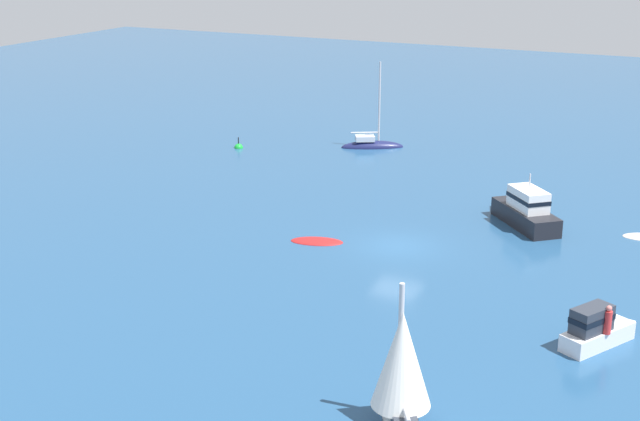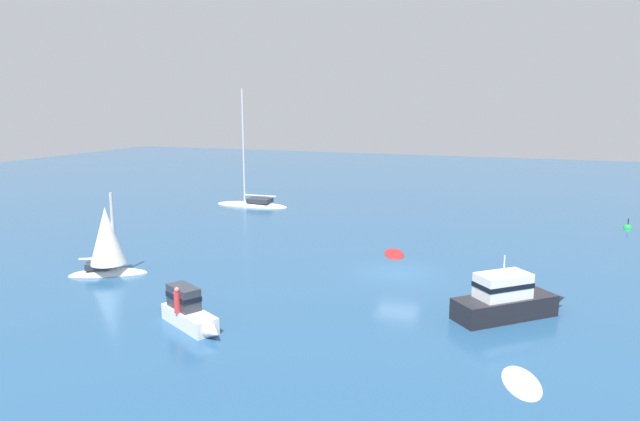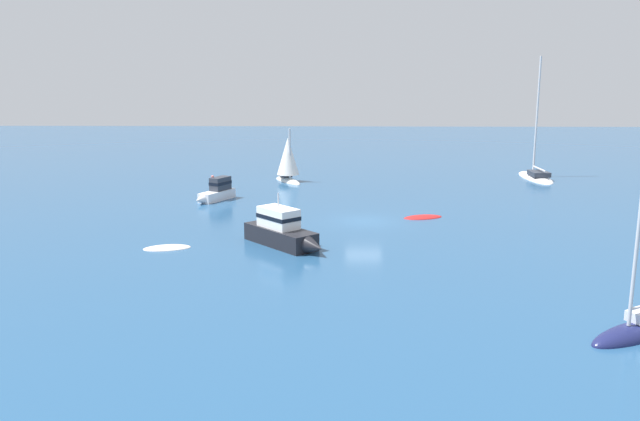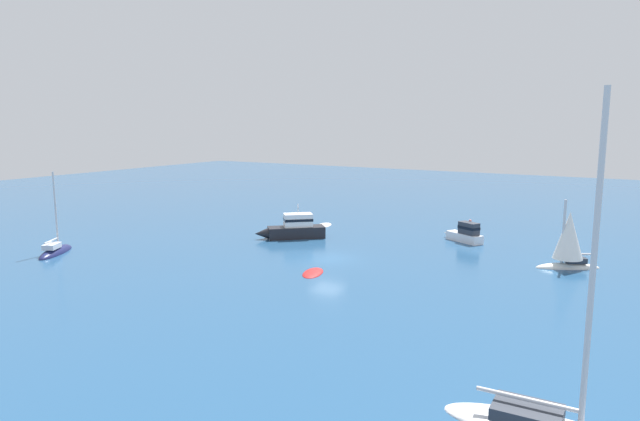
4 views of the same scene
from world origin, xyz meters
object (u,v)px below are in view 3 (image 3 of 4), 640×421
object	(u,v)px
tender	(423,218)
rib	(167,248)
sloop	(536,176)
sloop_1	(636,333)
cabin_cruiser	(217,191)
motor_cruiser	(283,231)
ketch	(288,162)

from	to	relation	value
tender	rib	xyz separation A→B (m)	(-16.18, -8.56, 0.00)
sloop	sloop_1	bearing A→B (deg)	167.27
sloop_1	cabin_cruiser	xyz separation A→B (m)	(-21.39, 27.18, 0.62)
tender	sloop	size ratio (longest dim) A/B	0.26
motor_cruiser	rib	world-z (taller)	motor_cruiser
tender	ketch	xyz separation A→B (m)	(-10.67, 15.22, 1.87)
sloop	sloop_1	size ratio (longest dim) A/B	1.69
ketch	sloop_1	bearing A→B (deg)	-5.57
motor_cruiser	sloop	world-z (taller)	sloop
tender	cabin_cruiser	size ratio (longest dim) A/B	0.74
motor_cruiser	tender	distance (m)	12.25
sloop_1	cabin_cruiser	world-z (taller)	sloop_1
sloop	cabin_cruiser	size ratio (longest dim) A/B	2.82
rib	cabin_cruiser	size ratio (longest dim) A/B	0.70
tender	sloop_1	size ratio (longest dim) A/B	0.44
motor_cruiser	tender	bearing A→B (deg)	87.68
rib	ketch	distance (m)	24.48
motor_cruiser	rib	xyz separation A→B (m)	(-6.78, -0.76, -0.90)
sloop	cabin_cruiser	xyz separation A→B (m)	(-29.17, -11.64, 0.49)
rib	sloop_1	xyz separation A→B (m)	(21.75, -12.50, 0.12)
motor_cruiser	cabin_cruiser	distance (m)	15.33
cabin_cruiser	ketch	size ratio (longest dim) A/B	0.78
sloop_1	cabin_cruiser	distance (m)	34.59
tender	sloop	world-z (taller)	sloop
tender	sloop_1	distance (m)	21.78
rib	sloop_1	size ratio (longest dim) A/B	0.42
tender	sloop	xyz separation A→B (m)	(13.35, 17.77, 0.24)
ketch	motor_cruiser	bearing A→B (deg)	-26.55
sloop	ketch	world-z (taller)	sloop
motor_cruiser	sloop_1	bearing A→B (deg)	6.50
rib	cabin_cruiser	bearing A→B (deg)	-105.01
sloop_1	ketch	xyz separation A→B (m)	(-16.24, 36.27, 1.75)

